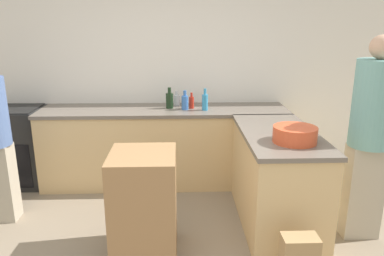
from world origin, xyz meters
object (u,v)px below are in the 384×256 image
object	(u,v)px
hot_sauce_bottle	(192,102)
mixing_bowl	(295,134)
wine_bottle_dark	(170,100)
person_at_peninsula	(370,133)
island_table	(144,204)
water_bottle_blue	(185,102)
dish_soap_bottle	(205,102)
vinegar_bottle_clear	(177,100)
range_oven	(13,147)

from	to	relation	value
hot_sauce_bottle	mixing_bowl	bearing A→B (deg)	-57.64
wine_bottle_dark	person_at_peninsula	bearing A→B (deg)	-36.08
island_table	person_at_peninsula	xyz separation A→B (m)	(1.97, 0.21, 0.54)
water_bottle_blue	wine_bottle_dark	bearing A→B (deg)	157.56
island_table	mixing_bowl	size ratio (longest dim) A/B	2.42
wine_bottle_dark	hot_sauce_bottle	world-z (taller)	wine_bottle_dark
mixing_bowl	wine_bottle_dark	xyz separation A→B (m)	(-1.10, 1.34, 0.03)
dish_soap_bottle	wine_bottle_dark	distance (m)	0.43
island_table	vinegar_bottle_clear	distance (m)	1.76
hot_sauce_bottle	island_table	bearing A→B (deg)	-106.81
water_bottle_blue	island_table	bearing A→B (deg)	-104.57
vinegar_bottle_clear	person_at_peninsula	bearing A→B (deg)	-40.37
range_oven	mixing_bowl	world-z (taller)	mixing_bowl
island_table	person_at_peninsula	bearing A→B (deg)	5.98
water_bottle_blue	vinegar_bottle_clear	bearing A→B (deg)	113.87
range_oven	mixing_bowl	distance (m)	3.34
water_bottle_blue	vinegar_bottle_clear	world-z (taller)	water_bottle_blue
person_at_peninsula	range_oven	bearing A→B (deg)	160.55
dish_soap_bottle	hot_sauce_bottle	world-z (taller)	dish_soap_bottle
mixing_bowl	dish_soap_bottle	size ratio (longest dim) A/B	1.47
range_oven	wine_bottle_dark	distance (m)	1.99
dish_soap_bottle	person_at_peninsula	bearing A→B (deg)	-40.83
island_table	water_bottle_blue	size ratio (longest dim) A/B	4.02
mixing_bowl	dish_soap_bottle	xyz separation A→B (m)	(-0.69, 1.22, 0.03)
range_oven	vinegar_bottle_clear	bearing A→B (deg)	3.96
island_table	hot_sauce_bottle	xyz separation A→B (m)	(0.45, 1.49, 0.56)
island_table	hot_sauce_bottle	world-z (taller)	hot_sauce_bottle
island_table	hot_sauce_bottle	bearing A→B (deg)	73.19
range_oven	water_bottle_blue	bearing A→B (deg)	-2.24
wine_bottle_dark	hot_sauce_bottle	distance (m)	0.26
vinegar_bottle_clear	wine_bottle_dark	bearing A→B (deg)	-119.98
mixing_bowl	person_at_peninsula	xyz separation A→B (m)	(0.68, 0.04, -0.01)
island_table	vinegar_bottle_clear	xyz separation A→B (m)	(0.27, 1.65, 0.55)
wine_bottle_dark	person_at_peninsula	size ratio (longest dim) A/B	0.14
water_bottle_blue	vinegar_bottle_clear	distance (m)	0.24
wine_bottle_dark	dish_soap_bottle	bearing A→B (deg)	-15.69
wine_bottle_dark	island_table	bearing A→B (deg)	-97.21
mixing_bowl	island_table	bearing A→B (deg)	-172.77
wine_bottle_dark	vinegar_bottle_clear	size ratio (longest dim) A/B	1.38
range_oven	dish_soap_bottle	bearing A→B (deg)	-3.03
dish_soap_bottle	vinegar_bottle_clear	world-z (taller)	dish_soap_bottle
vinegar_bottle_clear	hot_sauce_bottle	world-z (taller)	hot_sauce_bottle
range_oven	dish_soap_bottle	world-z (taller)	dish_soap_bottle
mixing_bowl	vinegar_bottle_clear	size ratio (longest dim) A/B	2.08
vinegar_bottle_clear	island_table	bearing A→B (deg)	-99.43
wine_bottle_dark	water_bottle_blue	size ratio (longest dim) A/B	1.11
range_oven	person_at_peninsula	bearing A→B (deg)	-19.45
range_oven	mixing_bowl	xyz separation A→B (m)	(3.01, -1.34, 0.53)
dish_soap_bottle	vinegar_bottle_clear	bearing A→B (deg)	141.60
person_at_peninsula	dish_soap_bottle	bearing A→B (deg)	139.17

